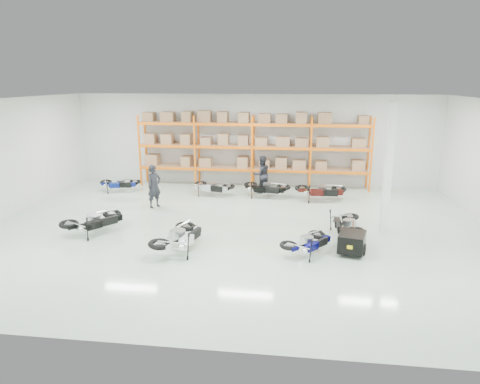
# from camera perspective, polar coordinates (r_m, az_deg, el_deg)

# --- Properties ---
(room) EXTENTS (18.00, 18.00, 18.00)m
(room) POSITION_cam_1_polar(r_m,az_deg,el_deg) (14.66, -0.73, 3.25)
(room) COLOR #B5CAB6
(room) RESTS_ON ground
(pallet_rack) EXTENTS (11.28, 0.98, 3.62)m
(pallet_rack) POSITION_cam_1_polar(r_m,az_deg,el_deg) (20.98, 1.71, 6.76)
(pallet_rack) COLOR orange
(pallet_rack) RESTS_ON ground
(structural_column) EXTENTS (0.25, 0.25, 4.50)m
(structural_column) POSITION_cam_1_polar(r_m,az_deg,el_deg) (15.36, 19.17, 2.95)
(structural_column) COLOR white
(structural_column) RESTS_ON ground
(moto_blue_centre) EXTENTS (1.67, 1.76, 1.05)m
(moto_blue_centre) POSITION_cam_1_polar(r_m,az_deg,el_deg) (13.19, 9.12, -6.20)
(moto_blue_centre) COLOR #07074D
(moto_blue_centre) RESTS_ON ground
(moto_silver_left) EXTENTS (1.41, 2.16, 1.29)m
(moto_silver_left) POSITION_cam_1_polar(r_m,az_deg,el_deg) (13.36, -7.98, -5.38)
(moto_silver_left) COLOR silver
(moto_silver_left) RESTS_ON ground
(moto_black_far_left) EXTENTS (1.91, 2.10, 1.24)m
(moto_black_far_left) POSITION_cam_1_polar(r_m,az_deg,el_deg) (15.55, -18.87, -3.22)
(moto_black_far_left) COLOR black
(moto_black_far_left) RESTS_ON ground
(moto_touring_right) EXTENTS (0.91, 1.78, 1.14)m
(moto_touring_right) POSITION_cam_1_polar(r_m,az_deg,el_deg) (14.98, 13.98, -3.73)
(moto_touring_right) COLOR black
(moto_touring_right) RESTS_ON ground
(trailer) EXTENTS (0.96, 1.64, 0.66)m
(trailer) POSITION_cam_1_polar(r_m,az_deg,el_deg) (13.53, 14.69, -6.47)
(trailer) COLOR black
(trailer) RESTS_ON ground
(moto_back_a) EXTENTS (1.77, 1.09, 1.07)m
(moto_back_a) POSITION_cam_1_polar(r_m,az_deg,el_deg) (21.07, -15.79, 1.39)
(moto_back_a) COLOR navy
(moto_back_a) RESTS_ON ground
(moto_back_b) EXTENTS (1.88, 1.26, 1.11)m
(moto_back_b) POSITION_cam_1_polar(r_m,az_deg,el_deg) (19.64, -3.71, 1.03)
(moto_back_b) COLOR #B8BDC3
(moto_back_b) RESTS_ON ground
(moto_back_c) EXTENTS (1.99, 1.24, 1.20)m
(moto_back_c) POSITION_cam_1_polar(r_m,az_deg,el_deg) (19.33, 3.46, 0.94)
(moto_back_c) COLOR black
(moto_back_c) RESTS_ON ground
(moto_back_d) EXTENTS (1.97, 1.02, 1.26)m
(moto_back_d) POSITION_cam_1_polar(r_m,az_deg,el_deg) (19.06, 10.75, 0.58)
(moto_back_d) COLOR #390D0B
(moto_back_d) RESTS_ON ground
(person_left) EXTENTS (0.73, 0.78, 1.79)m
(person_left) POSITION_cam_1_polar(r_m,az_deg,el_deg) (18.06, -11.38, 0.76)
(person_left) COLOR black
(person_left) RESTS_ON ground
(person_back) EXTENTS (1.06, 0.97, 1.76)m
(person_back) POSITION_cam_1_polar(r_m,az_deg,el_deg) (20.00, 2.90, 2.34)
(person_back) COLOR black
(person_back) RESTS_ON ground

